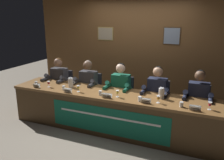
% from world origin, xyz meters
% --- Properties ---
extents(ground_plane, '(12.00, 12.00, 0.00)m').
position_xyz_m(ground_plane, '(0.00, 0.00, 0.00)').
color(ground_plane, gray).
extents(wall_back_panelled, '(5.28, 0.14, 2.60)m').
position_xyz_m(wall_back_panelled, '(0.00, 1.54, 1.30)').
color(wall_back_panelled, brown).
rests_on(wall_back_panelled, ground_plane).
extents(conference_table, '(4.08, 0.80, 0.75)m').
position_xyz_m(conference_table, '(0.00, -0.12, 0.52)').
color(conference_table, brown).
rests_on(conference_table, ground_plane).
extents(chair_far_left, '(0.44, 0.44, 0.90)m').
position_xyz_m(chair_far_left, '(-1.51, 0.58, 0.44)').
color(chair_far_left, black).
rests_on(chair_far_left, ground_plane).
extents(panelist_far_left, '(0.51, 0.48, 1.23)m').
position_xyz_m(panelist_far_left, '(-1.51, 0.38, 0.72)').
color(panelist_far_left, black).
rests_on(panelist_far_left, ground_plane).
extents(nameplate_far_left, '(0.15, 0.06, 0.08)m').
position_xyz_m(nameplate_far_left, '(-1.54, -0.29, 0.79)').
color(nameplate_far_left, white).
rests_on(nameplate_far_left, conference_table).
extents(juice_glass_far_left, '(0.06, 0.06, 0.12)m').
position_xyz_m(juice_glass_far_left, '(-1.33, -0.17, 0.83)').
color(juice_glass_far_left, white).
rests_on(juice_glass_far_left, conference_table).
extents(water_cup_far_left, '(0.06, 0.06, 0.08)m').
position_xyz_m(water_cup_far_left, '(-1.64, -0.17, 0.79)').
color(water_cup_far_left, silver).
rests_on(water_cup_far_left, conference_table).
extents(chair_left, '(0.44, 0.44, 0.90)m').
position_xyz_m(chair_left, '(-0.76, 0.58, 0.44)').
color(chair_left, black).
rests_on(chair_left, ground_plane).
extents(panelist_left, '(0.51, 0.48, 1.23)m').
position_xyz_m(panelist_left, '(-0.76, 0.38, 0.72)').
color(panelist_left, black).
rests_on(panelist_left, ground_plane).
extents(nameplate_left, '(0.16, 0.06, 0.08)m').
position_xyz_m(nameplate_left, '(-0.78, -0.31, 0.79)').
color(nameplate_left, white).
rests_on(nameplate_left, conference_table).
extents(juice_glass_left, '(0.06, 0.06, 0.12)m').
position_xyz_m(juice_glass_left, '(-0.62, -0.19, 0.83)').
color(juice_glass_left, white).
rests_on(juice_glass_left, conference_table).
extents(water_cup_left, '(0.06, 0.06, 0.08)m').
position_xyz_m(water_cup_left, '(-0.93, -0.21, 0.79)').
color(water_cup_left, silver).
rests_on(water_cup_left, conference_table).
extents(chair_center, '(0.44, 0.44, 0.90)m').
position_xyz_m(chair_center, '(0.00, 0.58, 0.44)').
color(chair_center, black).
rests_on(chair_center, ground_plane).
extents(panelist_center, '(0.51, 0.48, 1.23)m').
position_xyz_m(panelist_center, '(0.00, 0.38, 0.72)').
color(panelist_center, black).
rests_on(panelist_center, ground_plane).
extents(nameplate_center, '(0.19, 0.06, 0.08)m').
position_xyz_m(nameplate_center, '(0.02, -0.29, 0.79)').
color(nameplate_center, white).
rests_on(nameplate_center, conference_table).
extents(juice_glass_center, '(0.06, 0.06, 0.12)m').
position_xyz_m(juice_glass_center, '(0.18, -0.18, 0.83)').
color(juice_glass_center, white).
rests_on(juice_glass_center, conference_table).
extents(water_cup_center, '(0.06, 0.06, 0.08)m').
position_xyz_m(water_cup_center, '(-0.14, -0.21, 0.79)').
color(water_cup_center, silver).
rests_on(water_cup_center, conference_table).
extents(chair_right, '(0.44, 0.44, 0.90)m').
position_xyz_m(chair_right, '(0.76, 0.58, 0.44)').
color(chair_right, black).
rests_on(chair_right, ground_plane).
extents(panelist_right, '(0.51, 0.48, 1.23)m').
position_xyz_m(panelist_right, '(0.76, 0.38, 0.72)').
color(panelist_right, black).
rests_on(panelist_right, ground_plane).
extents(nameplate_right, '(0.17, 0.06, 0.08)m').
position_xyz_m(nameplate_right, '(0.73, -0.27, 0.79)').
color(nameplate_right, white).
rests_on(nameplate_right, conference_table).
extents(juice_glass_right, '(0.06, 0.06, 0.12)m').
position_xyz_m(juice_glass_right, '(0.92, -0.18, 0.83)').
color(juice_glass_right, white).
rests_on(juice_glass_right, conference_table).
extents(water_cup_right, '(0.06, 0.06, 0.08)m').
position_xyz_m(water_cup_right, '(0.61, -0.23, 0.79)').
color(water_cup_right, silver).
rests_on(water_cup_right, conference_table).
extents(chair_far_right, '(0.44, 0.44, 0.90)m').
position_xyz_m(chair_far_right, '(1.51, 0.58, 0.44)').
color(chair_far_right, black).
rests_on(chair_far_right, ground_plane).
extents(panelist_far_right, '(0.51, 0.48, 1.23)m').
position_xyz_m(panelist_far_right, '(1.51, 0.38, 0.72)').
color(panelist_far_right, black).
rests_on(panelist_far_right, ground_plane).
extents(nameplate_far_right, '(0.17, 0.06, 0.08)m').
position_xyz_m(nameplate_far_right, '(1.51, -0.28, 0.79)').
color(nameplate_far_right, white).
rests_on(nameplate_far_right, conference_table).
extents(juice_glass_far_right, '(0.06, 0.06, 0.12)m').
position_xyz_m(juice_glass_far_right, '(1.71, -0.16, 0.83)').
color(juice_glass_far_right, white).
rests_on(juice_glass_far_right, conference_table).
extents(water_cup_far_right, '(0.06, 0.06, 0.08)m').
position_xyz_m(water_cup_far_right, '(1.30, -0.22, 0.79)').
color(water_cup_far_right, silver).
rests_on(water_cup_far_right, conference_table).
extents(water_pitcher_left_side, '(0.15, 0.10, 0.21)m').
position_xyz_m(water_pitcher_left_side, '(-0.92, 0.01, 0.84)').
color(water_pitcher_left_side, silver).
rests_on(water_pitcher_left_side, conference_table).
extents(water_pitcher_right_side, '(0.15, 0.10, 0.21)m').
position_xyz_m(water_pitcher_right_side, '(0.92, 0.06, 0.84)').
color(water_pitcher_right_side, silver).
rests_on(water_pitcher_right_side, conference_table).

